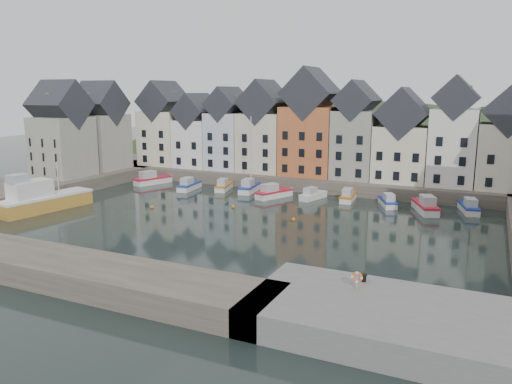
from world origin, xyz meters
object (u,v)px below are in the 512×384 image
Objects in this scene: boat_a at (152,180)px; large_vessel at (42,200)px; mooring_bollard at (364,278)px; life_ring_post at (357,277)px; boat_d at (249,187)px.

boat_a is 22.65m from large_vessel.
life_ring_post is (-0.12, -1.61, 0.55)m from mooring_bollard.
life_ring_post is (44.85, -36.16, 2.09)m from boat_a.
boat_a is at bearing 142.47° from mooring_bollard.
boat_d reaches higher than boat_a.
life_ring_post is at bearing -19.91° from boat_a.
mooring_bollard is at bearing -18.56° from boat_a.
boat_d is 0.92× the size of large_vessel.
boat_d reaches higher than large_vessel.
large_vessel is at bearing -137.10° from boat_d.
boat_a is 12.64× the size of mooring_bollard.
boat_a is at bearing 141.13° from life_ring_post.
life_ring_post is at bearing -94.11° from mooring_bollard.
mooring_bollard is 1.71m from life_ring_post.
mooring_bollard is 0.43× the size of life_ring_post.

